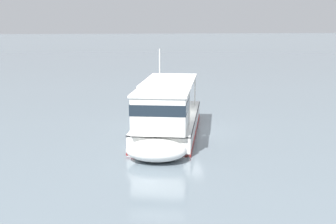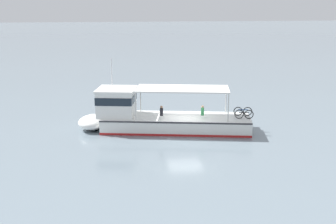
# 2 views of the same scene
# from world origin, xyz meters

# --- Properties ---
(ground_plane) EXTENTS (400.00, 400.00, 0.00)m
(ground_plane) POSITION_xyz_m (0.00, 0.00, 0.00)
(ground_plane) COLOR slate
(ferry_main) EXTENTS (5.80, 13.07, 5.32)m
(ferry_main) POSITION_xyz_m (1.21, 2.12, 1.01)
(ferry_main) COLOR white
(ferry_main) RESTS_ON ground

